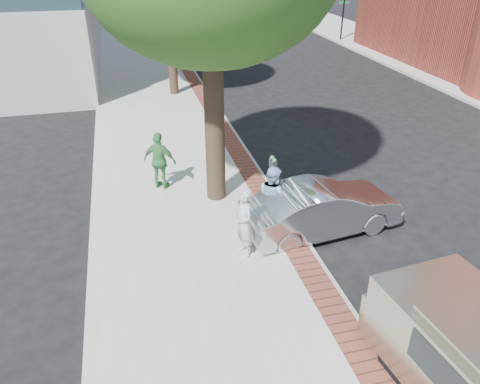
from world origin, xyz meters
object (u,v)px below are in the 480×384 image
object	(u,v)px
person_officer	(273,197)
person_green	(160,161)
bg_car	(198,37)
parking_meter	(273,172)
person_gray	(244,223)
sedan_silver	(322,209)

from	to	relation	value
person_officer	person_green	bearing A→B (deg)	22.48
person_officer	bg_car	distance (m)	21.43
parking_meter	person_green	size ratio (longest dim) A/B	0.88
parking_meter	person_green	bearing A→B (deg)	145.79
person_gray	bg_car	world-z (taller)	person_gray
person_officer	person_green	size ratio (longest dim) A/B	0.97
sedan_silver	parking_meter	bearing A→B (deg)	29.64
parking_meter	person_gray	distance (m)	2.25
person_gray	person_officer	world-z (taller)	person_gray
person_green	sedan_silver	xyz separation A→B (m)	(3.64, -3.06, -0.33)
parking_meter	person_officer	xyz separation A→B (m)	(-0.27, -0.86, -0.24)
bg_car	parking_meter	bearing A→B (deg)	167.75
parking_meter	person_officer	distance (m)	0.93
person_gray	bg_car	xyz separation A→B (m)	(2.79, 22.36, -0.15)
sedan_silver	person_green	bearing A→B (deg)	42.53
person_green	sedan_silver	world-z (taller)	person_green
parking_meter	person_gray	xyz separation A→B (m)	(-1.25, -1.86, -0.22)
parking_meter	person_gray	world-z (taller)	person_gray
person_gray	sedan_silver	distance (m)	2.28
person_gray	bg_car	distance (m)	22.53
parking_meter	sedan_silver	size ratio (longest dim) A/B	0.37
sedan_silver	bg_car	xyz separation A→B (m)	(0.64, 21.69, 0.18)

